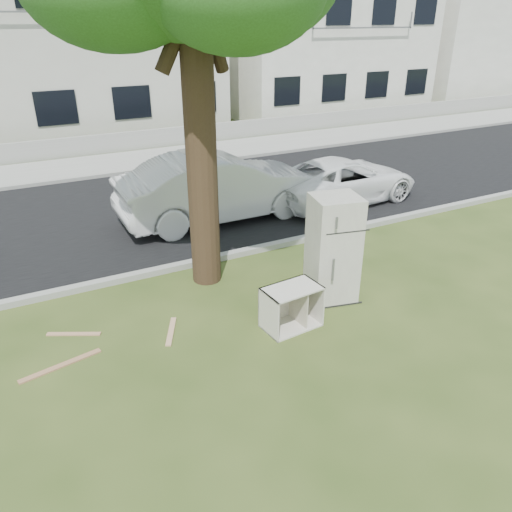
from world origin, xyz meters
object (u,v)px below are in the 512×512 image
fridge (333,249)px  cabinet (291,307)px  car_center (220,187)px  car_right (343,180)px

fridge → cabinet: 1.35m
car_center → car_right: (3.46, -0.34, -0.22)m
car_center → car_right: car_center is taller
fridge → cabinet: (-1.11, -0.49, -0.60)m
car_right → fridge: bearing=137.3°
cabinet → car_right: car_right is taller
car_right → car_center: bearing=80.1°
fridge → car_center: (-0.19, 4.46, -0.13)m
cabinet → car_right: bearing=41.7°
fridge → cabinet: bearing=-144.0°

